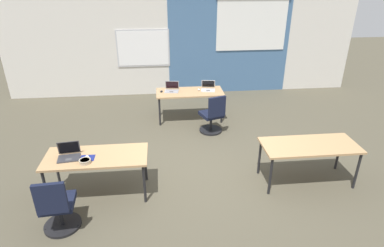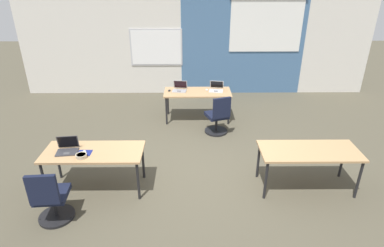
# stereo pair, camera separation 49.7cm
# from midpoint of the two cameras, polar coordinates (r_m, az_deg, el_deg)

# --- Properties ---
(ground_plane) EXTENTS (24.00, 24.00, 0.00)m
(ground_plane) POSITION_cam_midpoint_polar(r_m,az_deg,el_deg) (6.09, 3.80, -7.86)
(ground_plane) COLOR #4C4738
(back_wall_assembly) EXTENTS (10.00, 0.27, 2.80)m
(back_wall_assembly) POSITION_cam_midpoint_polar(r_m,az_deg,el_deg) (9.48, 2.50, 13.71)
(back_wall_assembly) COLOR silver
(back_wall_assembly) RESTS_ON ground
(desk_near_left) EXTENTS (1.60, 0.70, 0.72)m
(desk_near_left) POSITION_cam_midpoint_polar(r_m,az_deg,el_deg) (5.38, -14.55, -5.36)
(desk_near_left) COLOR tan
(desk_near_left) RESTS_ON ground
(desk_near_right) EXTENTS (1.60, 0.70, 0.72)m
(desk_near_right) POSITION_cam_midpoint_polar(r_m,az_deg,el_deg) (5.66, 22.47, -4.95)
(desk_near_right) COLOR tan
(desk_near_right) RESTS_ON ground
(desk_far_center) EXTENTS (1.60, 0.70, 0.72)m
(desk_far_center) POSITION_cam_midpoint_polar(r_m,az_deg,el_deg) (7.76, 2.81, 5.25)
(desk_far_center) COLOR tan
(desk_far_center) RESTS_ON ground
(laptop_far_right) EXTENTS (0.38, 0.37, 0.22)m
(laptop_far_right) POSITION_cam_midpoint_polar(r_m,az_deg,el_deg) (7.83, 6.16, 6.16)
(laptop_far_right) COLOR silver
(laptop_far_right) RESTS_ON desk_far_center
(mouse_far_right) EXTENTS (0.07, 0.11, 0.03)m
(mouse_far_right) POSITION_cam_midpoint_polar(r_m,az_deg,el_deg) (7.82, 4.47, 5.95)
(mouse_far_right) COLOR silver
(mouse_far_right) RESTS_ON desk_far_center
(chair_far_right) EXTENTS (0.56, 0.61, 0.92)m
(chair_far_right) POSITION_cam_midpoint_polar(r_m,az_deg,el_deg) (7.18, 6.59, 0.92)
(chair_far_right) COLOR black
(chair_far_right) RESTS_ON ground
(laptop_near_left_end) EXTENTS (0.36, 0.31, 0.24)m
(laptop_near_left_end) POSITION_cam_midpoint_polar(r_m,az_deg,el_deg) (5.43, -18.83, -4.27)
(laptop_near_left_end) COLOR #333338
(laptop_near_left_end) RESTS_ON desk_near_left
(mousepad_near_left_end) EXTENTS (0.22, 0.19, 0.00)m
(mousepad_near_left_end) POSITION_cam_midpoint_polar(r_m,az_deg,el_deg) (5.32, -16.03, -5.10)
(mousepad_near_left_end) COLOR navy
(mousepad_near_left_end) RESTS_ON desk_near_left
(mouse_near_left_end) EXTENTS (0.09, 0.11, 0.03)m
(mouse_near_left_end) POSITION_cam_midpoint_polar(r_m,az_deg,el_deg) (5.32, -16.05, -4.93)
(mouse_near_left_end) COLOR silver
(mouse_near_left_end) RESTS_ON mousepad_near_left_end
(chair_near_left_end) EXTENTS (0.52, 0.55, 0.92)m
(chair_near_left_end) POSITION_cam_midpoint_polar(r_m,az_deg,el_deg) (5.03, -21.13, -12.66)
(chair_near_left_end) COLOR black
(chair_near_left_end) RESTS_ON ground
(laptop_far_left) EXTENTS (0.37, 0.35, 0.23)m
(laptop_far_left) POSITION_cam_midpoint_polar(r_m,az_deg,el_deg) (7.79, -0.35, 6.20)
(laptop_far_left) COLOR #9E9EA3
(laptop_far_left) RESTS_ON desk_far_center
(mouse_far_left) EXTENTS (0.08, 0.11, 0.03)m
(mouse_far_left) POSITION_cam_midpoint_polar(r_m,az_deg,el_deg) (7.76, -2.22, 5.85)
(mouse_far_left) COLOR black
(mouse_far_left) RESTS_ON desk_far_center
(snack_bowl) EXTENTS (0.18, 0.18, 0.06)m
(snack_bowl) POSITION_cam_midpoint_polar(r_m,az_deg,el_deg) (5.20, -16.50, -5.55)
(snack_bowl) COLOR tan
(snack_bowl) RESTS_ON desk_near_left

